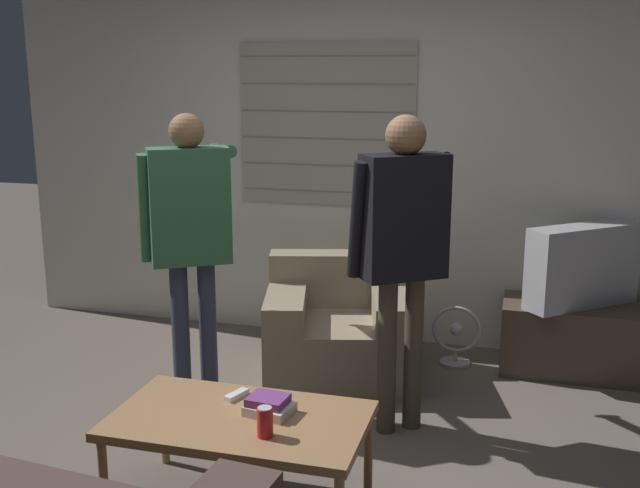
# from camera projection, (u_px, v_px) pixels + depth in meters

# --- Properties ---
(ground_plane) EXTENTS (16.00, 16.00, 0.00)m
(ground_plane) POSITION_uv_depth(u_px,v_px,m) (265.00, 473.00, 3.60)
(ground_plane) COLOR #665B51
(wall_back) EXTENTS (5.20, 0.08, 2.55)m
(wall_back) POSITION_uv_depth(u_px,v_px,m) (358.00, 160.00, 5.22)
(wall_back) COLOR silver
(wall_back) RESTS_ON ground_plane
(armchair_beige) EXTENTS (1.06, 0.98, 0.73)m
(armchair_beige) POSITION_uv_depth(u_px,v_px,m) (339.00, 329.00, 4.73)
(armchair_beige) COLOR gray
(armchair_beige) RESTS_ON ground_plane
(coffee_table) EXTENTS (1.10, 0.63, 0.44)m
(coffee_table) POSITION_uv_depth(u_px,v_px,m) (240.00, 425.00, 3.22)
(coffee_table) COLOR #9E754C
(coffee_table) RESTS_ON ground_plane
(tv_stand) EXTENTS (0.94, 0.46, 0.45)m
(tv_stand) POSITION_uv_depth(u_px,v_px,m) (577.00, 339.00, 4.77)
(tv_stand) COLOR #4C3D2D
(tv_stand) RESTS_ON ground_plane
(tv) EXTENTS (0.71, 0.66, 0.51)m
(tv) POSITION_uv_depth(u_px,v_px,m) (582.00, 266.00, 4.66)
(tv) COLOR #B2B2B7
(tv) RESTS_ON tv_stand
(person_left_standing) EXTENTS (0.53, 0.86, 1.67)m
(person_left_standing) POSITION_uv_depth(u_px,v_px,m) (190.00, 224.00, 4.12)
(person_left_standing) COLOR #33384C
(person_left_standing) RESTS_ON ground_plane
(person_right_standing) EXTENTS (0.53, 0.85, 1.68)m
(person_right_standing) POSITION_uv_depth(u_px,v_px,m) (402.00, 235.00, 3.82)
(person_right_standing) COLOR #4C4233
(person_right_standing) RESTS_ON ground_plane
(book_stack) EXTENTS (0.22, 0.19, 0.08)m
(book_stack) POSITION_uv_depth(u_px,v_px,m) (269.00, 406.00, 3.23)
(book_stack) COLOR beige
(book_stack) RESTS_ON coffee_table
(soda_can) EXTENTS (0.07, 0.07, 0.13)m
(soda_can) POSITION_uv_depth(u_px,v_px,m) (265.00, 422.00, 3.02)
(soda_can) COLOR red
(soda_can) RESTS_ON coffee_table
(spare_remote) EXTENTS (0.08, 0.14, 0.02)m
(spare_remote) POSITION_uv_depth(u_px,v_px,m) (237.00, 395.00, 3.40)
(spare_remote) COLOR white
(spare_remote) RESTS_ON coffee_table
(floor_fan) EXTENTS (0.32, 0.20, 0.40)m
(floor_fan) POSITION_uv_depth(u_px,v_px,m) (456.00, 337.00, 4.90)
(floor_fan) COLOR #A8A8AD
(floor_fan) RESTS_ON ground_plane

